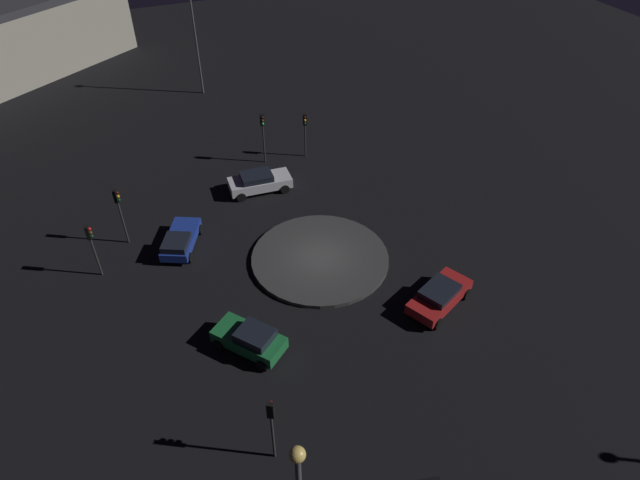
{
  "coord_description": "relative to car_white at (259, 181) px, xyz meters",
  "views": [
    {
      "loc": [
        24.57,
        -10.25,
        23.56
      ],
      "look_at": [
        0.0,
        0.0,
        1.61
      ],
      "focal_mm": 31.21,
      "sensor_mm": 36.0,
      "label": 1
    }
  ],
  "objects": [
    {
      "name": "ground_plane",
      "position": [
        8.93,
        1.14,
        -0.79
      ],
      "size": [
        113.56,
        113.56,
        0.0
      ],
      "primitive_type": "plane",
      "color": "black"
    },
    {
      "name": "roundabout_island",
      "position": [
        8.93,
        1.14,
        -0.66
      ],
      "size": [
        8.75,
        8.75,
        0.26
      ],
      "primitive_type": "cylinder",
      "color": "#383838",
      "rests_on": "ground_plane"
    },
    {
      "name": "car_white",
      "position": [
        0.0,
        0.0,
        0.0
      ],
      "size": [
        2.35,
        4.67,
        1.48
      ],
      "rotation": [
        0.0,
        0.0,
        1.5
      ],
      "color": "white",
      "rests_on": "ground_plane"
    },
    {
      "name": "car_red",
      "position": [
        15.26,
        5.95,
        -0.04
      ],
      "size": [
        3.55,
        4.69,
        1.4
      ],
      "rotation": [
        0.0,
        0.0,
        -1.12
      ],
      "color": "red",
      "rests_on": "ground_plane"
    },
    {
      "name": "car_green",
      "position": [
        14.2,
        -5.07,
        0.01
      ],
      "size": [
        4.12,
        3.76,
        1.56
      ],
      "rotation": [
        0.0,
        0.0,
        3.81
      ],
      "color": "#1E7238",
      "rests_on": "ground_plane"
    },
    {
      "name": "car_blue",
      "position": [
        4.44,
        -6.8,
        -0.08
      ],
      "size": [
        4.36,
        3.33,
        1.34
      ],
      "rotation": [
        0.0,
        0.0,
        2.69
      ],
      "color": "#1E38A5",
      "rests_on": "ground_plane"
    },
    {
      "name": "traffic_light_west",
      "position": [
        -3.69,
        1.63,
        2.17
      ],
      "size": [
        0.36,
        0.31,
        4.16
      ],
      "rotation": [
        0.0,
        0.0,
        -0.04
      ],
      "color": "#2D2D2D",
      "rests_on": "ground_plane"
    },
    {
      "name": "traffic_light_south",
      "position": [
        5.03,
        -11.85,
        1.9
      ],
      "size": [
        0.35,
        0.39,
        3.77
      ],
      "rotation": [
        0.0,
        0.0,
        1.28
      ],
      "color": "#2D2D2D",
      "rests_on": "ground_plane"
    },
    {
      "name": "traffic_light_southwest",
      "position": [
        2.45,
        -9.89,
        2.17
      ],
      "size": [
        0.37,
        0.4,
        4.16
      ],
      "rotation": [
        0.0,
        0.0,
        1.04
      ],
      "color": "#2D2D2D",
      "rests_on": "ground_plane"
    },
    {
      "name": "traffic_light_west_near",
      "position": [
        -3.3,
        4.95,
        1.87
      ],
      "size": [
        0.39,
        0.35,
        3.71
      ],
      "rotation": [
        0.0,
        0.0,
        -0.3
      ],
      "color": "#2D2D2D",
      "rests_on": "ground_plane"
    },
    {
      "name": "traffic_light_southeast",
      "position": [
        20.51,
        -5.91,
        2.08
      ],
      "size": [
        0.4,
        0.37,
        4.03
      ],
      "rotation": [
        0.0,
        0.0,
        2.6
      ],
      "color": "#2D2D2D",
      "rests_on": "ground_plane"
    },
    {
      "name": "streetlamp_west",
      "position": [
        -18.3,
        0.07,
        5.59
      ],
      "size": [
        0.57,
        0.57,
        9.6
      ],
      "color": "#4C4C51",
      "rests_on": "ground_plane"
    }
  ]
}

